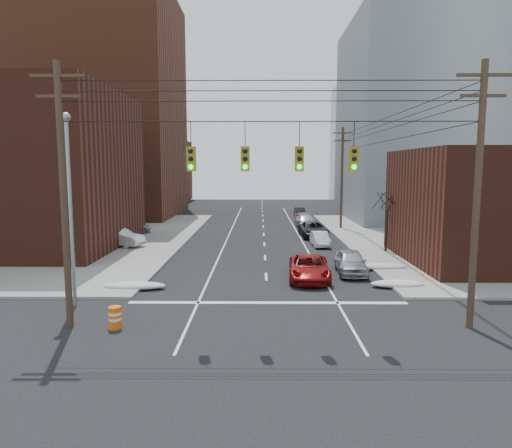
{
  "coord_description": "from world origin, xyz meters",
  "views": [
    {
      "loc": [
        -0.41,
        -15.72,
        6.77
      ],
      "look_at": [
        -0.65,
        14.43,
        3.0
      ],
      "focal_mm": 32.0,
      "sensor_mm": 36.0,
      "label": 1
    }
  ],
  "objects_px": {
    "parked_car_d": "(306,221)",
    "parked_car_f": "(300,212)",
    "parked_car_a": "(351,262)",
    "parked_car_c": "(313,230)",
    "lot_car_a": "(119,237)",
    "lot_car_d": "(87,231)",
    "parked_car_b": "(320,239)",
    "lot_car_c": "(54,242)",
    "construction_barrel": "(115,317)",
    "red_pickup": "(309,268)",
    "lot_car_b": "(129,227)",
    "parked_car_e": "(304,218)"
  },
  "relations": [
    {
      "from": "red_pickup",
      "to": "lot_car_c",
      "type": "height_order",
      "value": "lot_car_c"
    },
    {
      "from": "parked_car_b",
      "to": "lot_car_b",
      "type": "height_order",
      "value": "lot_car_b"
    },
    {
      "from": "construction_barrel",
      "to": "parked_car_f",
      "type": "bearing_deg",
      "value": 75.28
    },
    {
      "from": "parked_car_d",
      "to": "lot_car_a",
      "type": "xyz_separation_m",
      "value": [
        -17.11,
        -13.06,
        0.19
      ]
    },
    {
      "from": "parked_car_b",
      "to": "parked_car_d",
      "type": "distance_m",
      "value": 12.06
    },
    {
      "from": "parked_car_c",
      "to": "lot_car_b",
      "type": "bearing_deg",
      "value": 173.44
    },
    {
      "from": "lot_car_d",
      "to": "lot_car_b",
      "type": "bearing_deg",
      "value": -27.31
    },
    {
      "from": "parked_car_e",
      "to": "lot_car_c",
      "type": "relative_size",
      "value": 0.89
    },
    {
      "from": "lot_car_b",
      "to": "lot_car_c",
      "type": "height_order",
      "value": "lot_car_c"
    },
    {
      "from": "parked_car_c",
      "to": "lot_car_a",
      "type": "relative_size",
      "value": 1.18
    },
    {
      "from": "red_pickup",
      "to": "parked_car_a",
      "type": "distance_m",
      "value": 3.22
    },
    {
      "from": "parked_car_f",
      "to": "lot_car_b",
      "type": "height_order",
      "value": "lot_car_b"
    },
    {
      "from": "construction_barrel",
      "to": "red_pickup",
      "type": "bearing_deg",
      "value": 43.24
    },
    {
      "from": "parked_car_d",
      "to": "lot_car_c",
      "type": "xyz_separation_m",
      "value": [
        -21.56,
        -15.34,
        0.16
      ]
    },
    {
      "from": "lot_car_a",
      "to": "red_pickup",
      "type": "bearing_deg",
      "value": -105.53
    },
    {
      "from": "construction_barrel",
      "to": "parked_car_e",
      "type": "bearing_deg",
      "value": 72.27
    },
    {
      "from": "lot_car_b",
      "to": "construction_barrel",
      "type": "xyz_separation_m",
      "value": [
        7.05,
        -26.72,
        -0.28
      ]
    },
    {
      "from": "red_pickup",
      "to": "parked_car_b",
      "type": "xyz_separation_m",
      "value": [
        2.21,
        11.79,
        -0.11
      ]
    },
    {
      "from": "parked_car_e",
      "to": "lot_car_a",
      "type": "xyz_separation_m",
      "value": [
        -17.11,
        -16.01,
        0.15
      ]
    },
    {
      "from": "parked_car_f",
      "to": "lot_car_d",
      "type": "height_order",
      "value": "lot_car_d"
    },
    {
      "from": "parked_car_d",
      "to": "parked_car_f",
      "type": "relative_size",
      "value": 1.29
    },
    {
      "from": "parked_car_b",
      "to": "lot_car_c",
      "type": "xyz_separation_m",
      "value": [
        -21.56,
        -3.29,
        0.25
      ]
    },
    {
      "from": "parked_car_b",
      "to": "parked_car_d",
      "type": "relative_size",
      "value": 0.77
    },
    {
      "from": "parked_car_a",
      "to": "lot_car_d",
      "type": "xyz_separation_m",
      "value": [
        -21.73,
        12.85,
        0.15
      ]
    },
    {
      "from": "red_pickup",
      "to": "lot_car_c",
      "type": "bearing_deg",
      "value": 159.95
    },
    {
      "from": "parked_car_d",
      "to": "lot_car_c",
      "type": "bearing_deg",
      "value": -149.92
    },
    {
      "from": "lot_car_b",
      "to": "lot_car_c",
      "type": "xyz_separation_m",
      "value": [
        -3.21,
        -9.67,
        0.1
      ]
    },
    {
      "from": "lot_car_a",
      "to": "lot_car_c",
      "type": "xyz_separation_m",
      "value": [
        -4.45,
        -2.28,
        -0.03
      ]
    },
    {
      "from": "lot_car_a",
      "to": "construction_barrel",
      "type": "xyz_separation_m",
      "value": [
        5.81,
        -19.34,
        -0.41
      ]
    },
    {
      "from": "parked_car_e",
      "to": "parked_car_d",
      "type": "bearing_deg",
      "value": -92.45
    },
    {
      "from": "parked_car_f",
      "to": "lot_car_d",
      "type": "xyz_separation_m",
      "value": [
        -21.43,
        -21.25,
        0.29
      ]
    },
    {
      "from": "parked_car_a",
      "to": "lot_car_a",
      "type": "height_order",
      "value": "lot_car_a"
    },
    {
      "from": "parked_car_b",
      "to": "parked_car_d",
      "type": "bearing_deg",
      "value": 87.92
    },
    {
      "from": "parked_car_e",
      "to": "lot_car_d",
      "type": "xyz_separation_m",
      "value": [
        -21.12,
        -12.4,
        0.16
      ]
    },
    {
      "from": "parked_car_a",
      "to": "parked_car_f",
      "type": "distance_m",
      "value": 34.1
    },
    {
      "from": "construction_barrel",
      "to": "lot_car_b",
      "type": "bearing_deg",
      "value": 104.77
    },
    {
      "from": "parked_car_a",
      "to": "parked_car_c",
      "type": "relative_size",
      "value": 0.83
    },
    {
      "from": "parked_car_c",
      "to": "lot_car_d",
      "type": "relative_size",
      "value": 1.2
    },
    {
      "from": "lot_car_a",
      "to": "lot_car_c",
      "type": "bearing_deg",
      "value": 137.52
    },
    {
      "from": "parked_car_a",
      "to": "lot_car_d",
      "type": "height_order",
      "value": "lot_car_d"
    },
    {
      "from": "parked_car_a",
      "to": "lot_car_a",
      "type": "distance_m",
      "value": 19.98
    },
    {
      "from": "lot_car_a",
      "to": "lot_car_d",
      "type": "xyz_separation_m",
      "value": [
        -4.01,
        3.61,
        0.01
      ]
    },
    {
      "from": "parked_car_e",
      "to": "lot_car_d",
      "type": "bearing_deg",
      "value": -152.04
    },
    {
      "from": "red_pickup",
      "to": "parked_car_c",
      "type": "bearing_deg",
      "value": 86.21
    },
    {
      "from": "parked_car_a",
      "to": "lot_car_b",
      "type": "bearing_deg",
      "value": 141.81
    },
    {
      "from": "parked_car_a",
      "to": "lot_car_d",
      "type": "relative_size",
      "value": 1.0
    },
    {
      "from": "parked_car_c",
      "to": "lot_car_d",
      "type": "height_order",
      "value": "lot_car_d"
    },
    {
      "from": "lot_car_a",
      "to": "parked_car_c",
      "type": "bearing_deg",
      "value": -50.03
    },
    {
      "from": "lot_car_d",
      "to": "construction_barrel",
      "type": "bearing_deg",
      "value": -147.84
    },
    {
      "from": "parked_car_b",
      "to": "construction_barrel",
      "type": "xyz_separation_m",
      "value": [
        -11.3,
        -20.34,
        -0.13
      ]
    }
  ]
}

